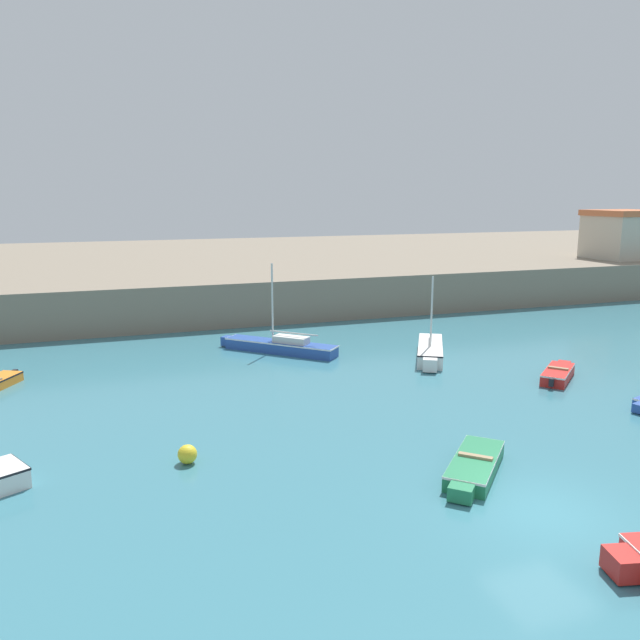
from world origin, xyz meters
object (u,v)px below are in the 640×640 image
Objects in this scene: dinghy_red_1 at (558,373)px; dinghy_green_7 at (474,466)px; sailboat_white_4 at (430,350)px; mooring_buoy at (187,454)px; sailboat_blue_3 at (280,345)px; harbor_shed_near_wharf at (623,234)px.

dinghy_red_1 is 0.87× the size of dinghy_green_7.
sailboat_white_4 reaches higher than dinghy_red_1.
sailboat_blue_3 is at bearing 62.76° from mooring_buoy.
sailboat_white_4 is 16.45m from mooring_buoy.
sailboat_white_4 is at bearing 125.19° from dinghy_red_1.
dinghy_red_1 reaches higher than dinghy_green_7.
mooring_buoy is at bearing 156.16° from dinghy_green_7.
sailboat_blue_3 reaches higher than dinghy_red_1.
mooring_buoy reaches higher than dinghy_red_1.
dinghy_green_7 is at bearing -23.84° from mooring_buoy.
sailboat_blue_3 is 8.99× the size of mooring_buoy.
sailboat_white_4 is at bearing -150.81° from harbor_shed_near_wharf.
sailboat_blue_3 is 36.35m from harbor_shed_near_wharf.
harbor_shed_near_wharf reaches higher than dinghy_green_7.
sailboat_white_4 is 31.32m from harbor_shed_near_wharf.
harbor_shed_near_wharf is at bearing 40.58° from dinghy_green_7.
dinghy_red_1 is 6.54m from sailboat_white_4.
dinghy_red_1 is 31.34m from harbor_shed_near_wharf.
dinghy_green_7 is 9.05m from mooring_buoy.
sailboat_blue_3 is 14.35m from mooring_buoy.
dinghy_green_7 is at bearing -139.42° from harbor_shed_near_wharf.
mooring_buoy is (-17.49, -3.73, 0.02)m from dinghy_red_1.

